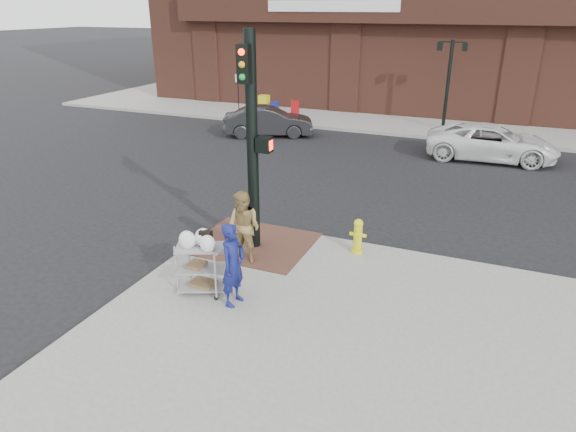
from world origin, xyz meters
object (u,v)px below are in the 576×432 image
at_px(traffic_signal_pole, 253,138).
at_px(utility_cart, 202,264).
at_px(woman_blue, 233,265).
at_px(pedestrian_tan, 244,227).
at_px(lamp_post, 449,75).
at_px(sedan_dark, 268,121).
at_px(minivan_white, 492,142).
at_px(fire_hydrant, 358,235).

height_order(traffic_signal_pole, utility_cart, traffic_signal_pole).
distance_m(woman_blue, utility_cart, 0.86).
bearing_deg(utility_cart, pedestrian_tan, 83.67).
relative_size(lamp_post, utility_cart, 2.96).
relative_size(sedan_dark, minivan_white, 0.83).
relative_size(lamp_post, pedestrian_tan, 2.40).
distance_m(traffic_signal_pole, sedan_dark, 12.22).
height_order(woman_blue, pedestrian_tan, woman_blue).
distance_m(traffic_signal_pole, utility_cart, 3.11).
distance_m(pedestrian_tan, minivan_white, 12.56).
relative_size(pedestrian_tan, sedan_dark, 0.41).
bearing_deg(lamp_post, woman_blue, -95.51).
xyz_separation_m(lamp_post, sedan_dark, (-7.26, -4.19, -1.95)).
bearing_deg(minivan_white, lamp_post, 25.01).
height_order(minivan_white, utility_cart, utility_cart).
height_order(lamp_post, pedestrian_tan, lamp_post).
height_order(woman_blue, fire_hydrant, woman_blue).
bearing_deg(woman_blue, fire_hydrant, -22.08).
height_order(lamp_post, utility_cart, lamp_post).
bearing_deg(sedan_dark, woman_blue, 178.96).
bearing_deg(fire_hydrant, traffic_signal_pole, -164.71).
distance_m(woman_blue, pedestrian_tan, 1.80).
height_order(traffic_signal_pole, fire_hydrant, traffic_signal_pole).
distance_m(minivan_white, fire_hydrant, 10.50).
distance_m(traffic_signal_pole, pedestrian_tan, 2.02).
relative_size(sedan_dark, utility_cart, 2.99).
xyz_separation_m(pedestrian_tan, fire_hydrant, (2.25, 1.44, -0.40)).
relative_size(lamp_post, traffic_signal_pole, 0.80).
xyz_separation_m(sedan_dark, minivan_white, (9.61, -0.18, 0.01)).
height_order(traffic_signal_pole, minivan_white, traffic_signal_pole).
xyz_separation_m(sedan_dark, fire_hydrant, (7.16, -10.39, -0.08)).
distance_m(sedan_dark, utility_cart, 14.18).
bearing_deg(minivan_white, woman_blue, 159.84).
relative_size(traffic_signal_pole, minivan_white, 1.03).
bearing_deg(minivan_white, fire_hydrant, 163.26).
relative_size(lamp_post, minivan_white, 0.82).
xyz_separation_m(woman_blue, utility_cart, (-0.81, 0.15, -0.23)).
bearing_deg(minivan_white, sedan_dark, 85.68).
xyz_separation_m(pedestrian_tan, minivan_white, (4.70, 11.65, -0.31)).
distance_m(lamp_post, traffic_signal_pole, 15.43).
distance_m(woman_blue, minivan_white, 13.93).
distance_m(lamp_post, utility_cart, 17.83).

